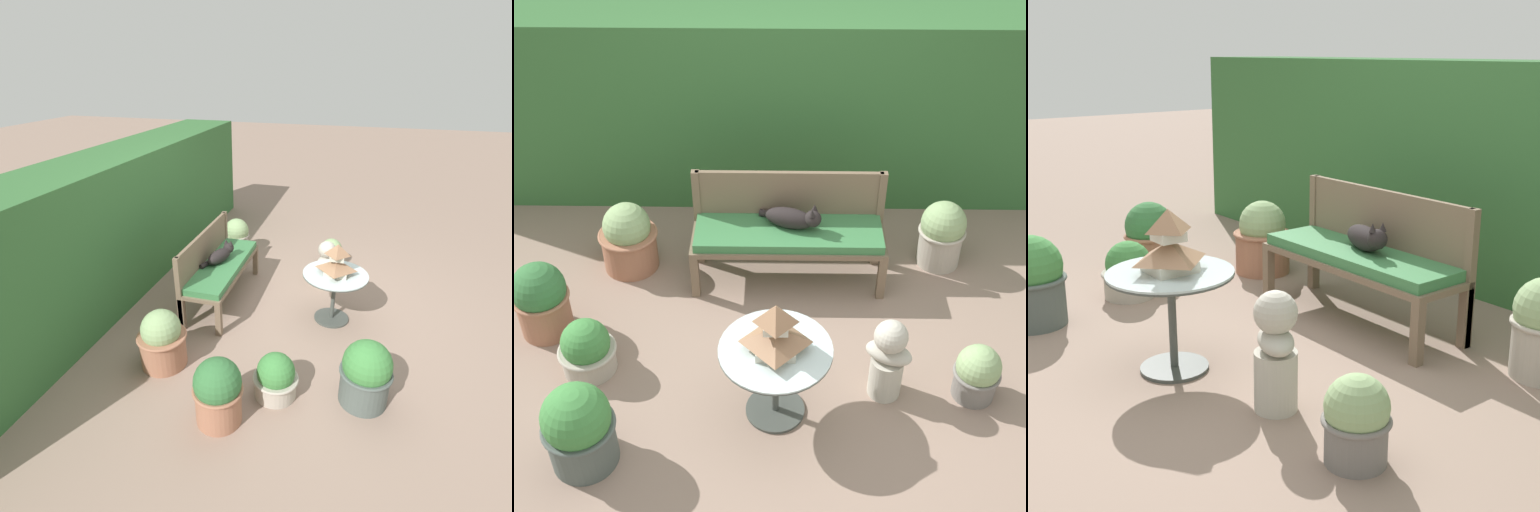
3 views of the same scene
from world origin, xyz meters
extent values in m
plane|color=gray|center=(0.00, 0.00, 0.00)|extent=(30.00, 30.00, 0.00)
cube|color=#336633|center=(0.00, 2.33, 0.81)|extent=(6.40, 0.86, 1.61)
cube|color=brown|center=(-0.66, 0.75, 0.18)|extent=(0.06, 0.06, 0.37)
cube|color=brown|center=(0.71, 0.75, 0.18)|extent=(0.06, 0.06, 0.37)
cube|color=brown|center=(-0.66, 1.16, 0.18)|extent=(0.06, 0.06, 0.37)
cube|color=brown|center=(0.71, 1.16, 0.18)|extent=(0.06, 0.06, 0.37)
cube|color=brown|center=(0.02, 0.95, 0.39)|extent=(1.44, 0.47, 0.04)
cube|color=#387542|center=(0.02, 0.95, 0.44)|extent=(1.38, 0.43, 0.07)
cube|color=brown|center=(-0.67, 1.17, 0.42)|extent=(0.06, 0.06, 0.83)
cube|color=brown|center=(0.72, 1.17, 0.42)|extent=(0.06, 0.06, 0.83)
cube|color=brown|center=(0.02, 1.17, 0.65)|extent=(1.38, 0.04, 0.36)
ellipsoid|color=black|center=(0.03, 0.99, 0.55)|extent=(0.40, 0.26, 0.15)
sphere|color=black|center=(0.20, 0.93, 0.59)|extent=(0.12, 0.12, 0.12)
cone|color=black|center=(0.21, 0.96, 0.66)|extent=(0.05, 0.05, 0.06)
cone|color=black|center=(0.19, 0.90, 0.66)|extent=(0.05, 0.05, 0.06)
cylinder|color=black|center=(-0.09, 1.09, 0.50)|extent=(0.21, 0.11, 0.05)
cylinder|color=#424742|center=(-0.06, -0.34, 0.01)|extent=(0.37, 0.37, 0.02)
cylinder|color=#424742|center=(-0.06, -0.34, 0.27)|extent=(0.04, 0.04, 0.55)
cylinder|color=silver|center=(-0.06, -0.34, 0.56)|extent=(0.68, 0.68, 0.01)
torus|color=#424742|center=(-0.06, -0.34, 0.54)|extent=(0.68, 0.68, 0.02)
cube|color=beige|center=(-0.06, -0.34, 0.59)|extent=(0.23, 0.23, 0.06)
pyramid|color=#936B4C|center=(-0.06, -0.34, 0.68)|extent=(0.31, 0.31, 0.11)
cube|color=beige|center=(-0.06, -0.34, 0.76)|extent=(0.14, 0.14, 0.05)
pyramid|color=#936B4C|center=(-0.06, -0.34, 0.84)|extent=(0.19, 0.19, 0.12)
cylinder|color=#B7B2A3|center=(0.64, -0.17, 0.15)|extent=(0.21, 0.21, 0.30)
ellipsoid|color=#B7B2A3|center=(0.64, -0.17, 0.36)|extent=(0.34, 0.28, 0.12)
sphere|color=#B7B2A3|center=(0.64, -0.17, 0.50)|extent=(0.21, 0.21, 0.21)
cylinder|color=#ADA393|center=(1.22, 1.17, 0.16)|extent=(0.33, 0.33, 0.32)
torus|color=#ADA393|center=(1.22, 1.17, 0.31)|extent=(0.37, 0.37, 0.03)
sphere|color=#89A870|center=(1.22, 1.17, 0.38)|extent=(0.35, 0.35, 0.35)
cylinder|color=slate|center=(1.22, -0.18, 0.10)|extent=(0.27, 0.27, 0.21)
torus|color=slate|center=(1.22, -0.18, 0.20)|extent=(0.30, 0.30, 0.03)
sphere|color=#89A870|center=(1.22, -0.18, 0.26)|extent=(0.28, 0.28, 0.28)
cylinder|color=#9E664C|center=(-1.21, 1.09, 0.16)|extent=(0.42, 0.42, 0.32)
torus|color=#9E664C|center=(-1.21, 1.09, 0.31)|extent=(0.46, 0.46, 0.03)
sphere|color=#89A870|center=(-1.21, 1.09, 0.39)|extent=(0.36, 0.36, 0.36)
cylinder|color=#4C5651|center=(-1.18, -0.72, 0.16)|extent=(0.39, 0.39, 0.32)
torus|color=#4C5651|center=(-1.18, -0.72, 0.30)|extent=(0.43, 0.43, 0.03)
sphere|color=#3D7F3D|center=(-1.18, -0.72, 0.39)|extent=(0.40, 0.40, 0.40)
cylinder|color=#9E664C|center=(-1.69, 0.37, 0.16)|extent=(0.36, 0.36, 0.32)
torus|color=#9E664C|center=(-1.69, 0.37, 0.31)|extent=(0.40, 0.40, 0.03)
sphere|color=#336B38|center=(-1.69, 0.37, 0.38)|extent=(0.37, 0.37, 0.37)
cylinder|color=#ADA393|center=(-1.31, 0.00, 0.09)|extent=(0.35, 0.35, 0.19)
torus|color=#ADA393|center=(-1.31, 0.00, 0.17)|extent=(0.39, 0.39, 0.03)
sphere|color=#3D7F3D|center=(-1.31, 0.00, 0.24)|extent=(0.32, 0.32, 0.32)
camera|label=1|loc=(-3.81, -0.54, 2.55)|focal=28.00mm
camera|label=2|loc=(-0.05, -3.25, 3.61)|focal=50.00mm
camera|label=3|loc=(3.15, -2.05, 1.69)|focal=50.00mm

